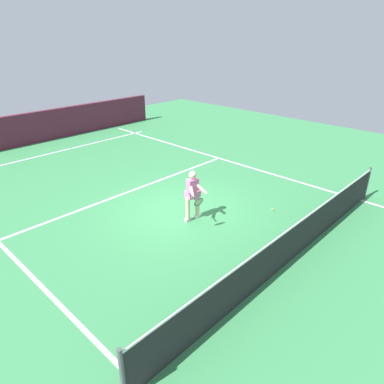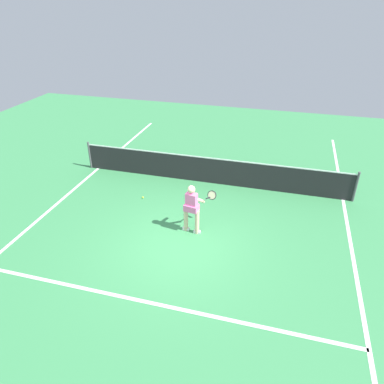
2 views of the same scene
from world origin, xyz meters
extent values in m
plane|color=#38844C|center=(0.00, 0.00, 0.00)|extent=(28.12, 28.12, 0.00)
cube|color=#561E33|center=(0.00, -10.52, 0.76)|extent=(14.36, 0.24, 1.53)
cube|color=white|center=(0.00, -8.32, 0.00)|extent=(10.36, 0.10, 0.01)
cube|color=white|center=(0.00, -2.26, 0.00)|extent=(9.36, 0.10, 0.01)
cube|color=white|center=(-4.68, 0.00, 0.00)|extent=(0.10, 19.63, 0.01)
cube|color=white|center=(4.68, 0.00, 0.00)|extent=(0.10, 19.63, 0.01)
cylinder|color=#4C4C51|center=(-4.98, 3.91, 0.55)|extent=(0.08, 0.08, 1.10)
cylinder|color=#4C4C51|center=(4.98, 3.91, 0.55)|extent=(0.08, 0.08, 1.10)
cube|color=#232326|center=(0.00, 3.91, 0.49)|extent=(9.88, 0.02, 0.98)
cube|color=white|center=(0.00, 3.91, 1.00)|extent=(9.88, 0.02, 0.04)
cylinder|color=beige|center=(-0.04, 0.75, 0.39)|extent=(0.13, 0.13, 0.78)
cylinder|color=beige|center=(0.32, 0.69, 0.39)|extent=(0.13, 0.13, 0.78)
cube|color=white|center=(-0.04, 0.75, 0.04)|extent=(0.20, 0.10, 0.08)
cube|color=white|center=(0.32, 0.69, 0.04)|extent=(0.20, 0.10, 0.08)
cube|color=pink|center=(0.14, 0.72, 1.04)|extent=(0.35, 0.25, 0.52)
cube|color=pink|center=(0.14, 0.72, 0.84)|extent=(0.44, 0.34, 0.20)
sphere|color=beige|center=(0.14, 0.72, 1.44)|extent=(0.22, 0.22, 0.22)
cylinder|color=beige|center=(0.02, 0.89, 1.06)|extent=(0.22, 0.48, 0.37)
cylinder|color=beige|center=(0.31, 0.85, 1.06)|extent=(0.34, 0.45, 0.37)
cylinder|color=black|center=(0.54, 1.08, 1.02)|extent=(0.08, 0.30, 0.14)
torus|color=black|center=(0.59, 1.38, 0.96)|extent=(0.30, 0.16, 0.28)
cylinder|color=beige|center=(0.59, 1.38, 0.96)|extent=(0.25, 0.13, 0.23)
sphere|color=#D1E533|center=(-2.01, 2.17, 0.03)|extent=(0.07, 0.07, 0.07)
camera|label=1|loc=(6.81, 7.08, 5.16)|focal=32.65mm
camera|label=2|loc=(2.52, -7.77, 6.30)|focal=33.66mm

